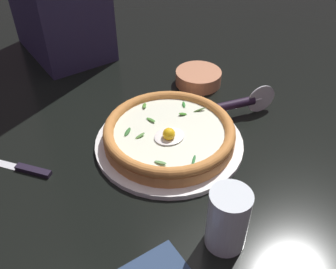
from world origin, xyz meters
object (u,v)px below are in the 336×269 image
table_knife (21,168)px  drinking_glass (227,223)px  pizza (168,134)px  pizza_cutter (242,103)px  side_bowl (198,78)px

table_knife → drinking_glass: drinking_glass is taller
pizza → pizza_cutter: 0.22m
table_knife → pizza: bearing=160.4°
side_bowl → pizza_cutter: (0.00, 0.18, 0.02)m
pizza_cutter → drinking_glass: size_ratio=1.33×
pizza → side_bowl: 0.28m
pizza_cutter → drinking_glass: bearing=43.7°
pizza → drinking_glass: size_ratio=2.45×
pizza_cutter → drinking_glass: (0.27, 0.26, 0.01)m
side_bowl → table_knife: size_ratio=0.76×
drinking_glass → side_bowl: bearing=-121.9°
pizza → pizza_cutter: size_ratio=1.85×
side_bowl → pizza_cutter: pizza_cutter is taller
side_bowl → drinking_glass: drinking_glass is taller
side_bowl → pizza_cutter: size_ratio=0.80×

